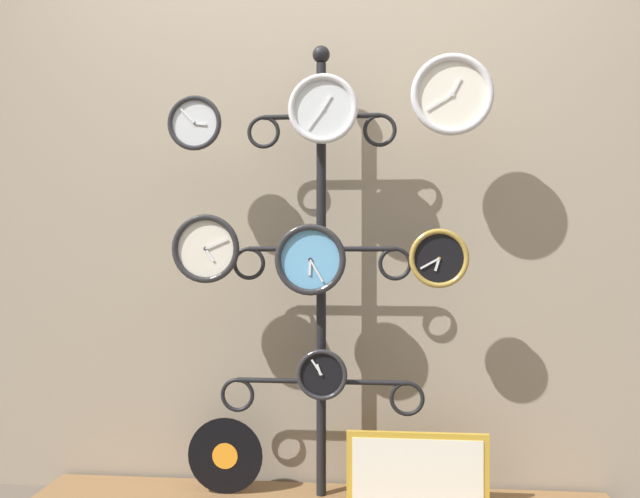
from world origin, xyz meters
name	(u,v)px	position (x,y,z in m)	size (l,w,h in m)	color
shop_wall	(325,153)	(0.00, 0.57, 1.40)	(4.40, 0.04, 2.80)	gray
display_stand	(321,367)	(0.00, 0.41, 0.55)	(0.79, 0.43, 1.79)	black
clock_top_left	(195,123)	(-0.48, 0.34, 1.49)	(0.21, 0.04, 0.21)	silver
clock_top_center	(323,109)	(0.02, 0.32, 1.53)	(0.26, 0.04, 0.26)	silver
clock_top_right	(452,95)	(0.48, 0.31, 1.57)	(0.30, 0.04, 0.30)	silver
clock_middle_left	(206,249)	(-0.43, 0.31, 1.01)	(0.26, 0.04, 0.26)	silver
clock_middle_center	(310,260)	(-0.03, 0.32, 0.97)	(0.27, 0.04, 0.27)	#60A8DB
clock_middle_right	(439,258)	(0.44, 0.30, 0.97)	(0.21, 0.04, 0.21)	black
clock_bottom_center	(322,374)	(0.01, 0.32, 0.54)	(0.19, 0.04, 0.19)	black
vinyl_record	(225,456)	(-0.37, 0.39, 0.21)	(0.29, 0.01, 0.29)	black
picture_frame	(417,470)	(0.36, 0.33, 0.20)	(0.52, 0.02, 0.27)	gold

